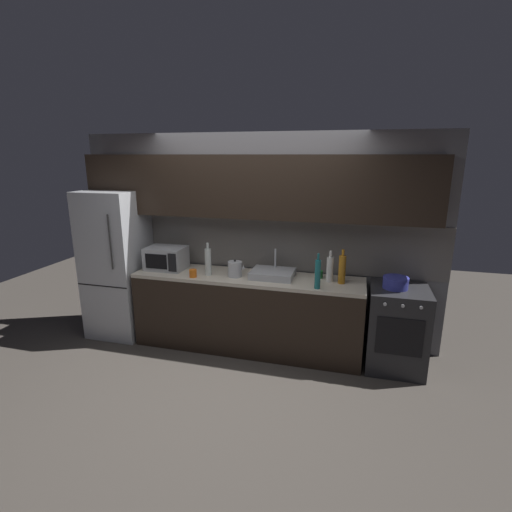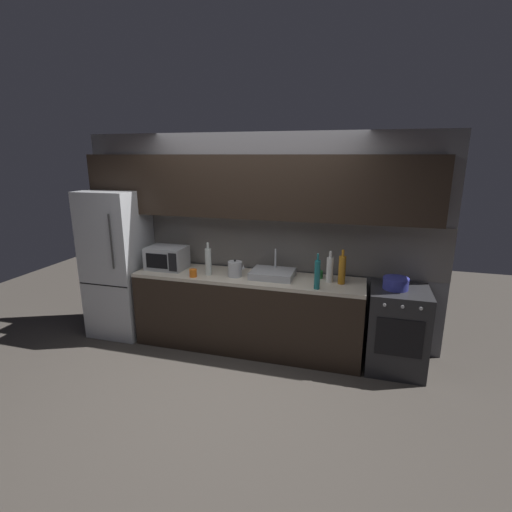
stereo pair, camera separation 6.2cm
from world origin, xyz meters
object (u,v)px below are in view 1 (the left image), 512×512
(refrigerator, at_px, (117,264))
(wine_bottle_amber, at_px, (342,269))
(microwave, at_px, (166,258))
(cooking_pot, at_px, (396,283))
(mug_orange, at_px, (193,273))
(kettle, at_px, (235,269))
(wine_bottle_white, at_px, (330,269))
(wine_bottle_teal, at_px, (318,274))
(oven_range, at_px, (396,328))
(mug_green, at_px, (319,274))
(wine_bottle_clear, at_px, (208,261))

(refrigerator, distance_m, wine_bottle_amber, 2.77)
(microwave, bearing_deg, cooking_pot, -0.40)
(mug_orange, bearing_deg, kettle, 18.23)
(microwave, relative_size, wine_bottle_white, 1.33)
(wine_bottle_teal, height_order, wine_bottle_white, wine_bottle_teal)
(oven_range, relative_size, wine_bottle_teal, 2.40)
(wine_bottle_white, height_order, mug_green, wine_bottle_white)
(oven_range, xyz_separation_m, mug_orange, (-2.24, -0.20, 0.49))
(wine_bottle_amber, bearing_deg, wine_bottle_clear, -176.33)
(refrigerator, xyz_separation_m, mug_orange, (1.13, -0.20, 0.03))
(refrigerator, xyz_separation_m, wine_bottle_clear, (1.27, -0.08, 0.15))
(microwave, distance_m, kettle, 0.90)
(kettle, xyz_separation_m, wine_bottle_amber, (1.18, 0.07, 0.07))
(wine_bottle_teal, bearing_deg, wine_bottle_amber, 45.12)
(wine_bottle_white, distance_m, mug_orange, 1.53)
(wine_bottle_clear, xyz_separation_m, cooking_pot, (2.05, 0.08, -0.10))
(wine_bottle_teal, relative_size, wine_bottle_clear, 0.98)
(wine_bottle_amber, xyz_separation_m, wine_bottle_white, (-0.13, 0.03, -0.02))
(kettle, xyz_separation_m, mug_orange, (-0.45, -0.15, -0.04))
(wine_bottle_amber, distance_m, wine_bottle_white, 0.13)
(wine_bottle_amber, bearing_deg, microwave, 179.87)
(refrigerator, height_order, mug_green, refrigerator)
(mug_green, bearing_deg, oven_range, -9.24)
(cooking_pot, bearing_deg, mug_orange, -174.65)
(refrigerator, xyz_separation_m, wine_bottle_white, (2.63, 0.04, 0.13))
(refrigerator, distance_m, cooking_pot, 3.32)
(refrigerator, height_order, microwave, refrigerator)
(oven_range, xyz_separation_m, microwave, (-2.69, 0.02, 0.58))
(microwave, distance_m, wine_bottle_teal, 1.87)
(wine_bottle_teal, height_order, wine_bottle_clear, wine_bottle_clear)
(microwave, bearing_deg, wine_bottle_clear, -9.79)
(kettle, relative_size, wine_bottle_amber, 0.53)
(microwave, distance_m, wine_bottle_clear, 0.59)
(mug_orange, bearing_deg, oven_range, 5.19)
(refrigerator, bearing_deg, wine_bottle_white, 0.92)
(wine_bottle_teal, bearing_deg, mug_orange, 179.32)
(refrigerator, height_order, oven_range, refrigerator)
(refrigerator, relative_size, kettle, 9.23)
(wine_bottle_teal, distance_m, mug_orange, 1.41)
(kettle, bearing_deg, refrigerator, 177.99)
(wine_bottle_teal, bearing_deg, refrigerator, 175.00)
(kettle, xyz_separation_m, wine_bottle_teal, (0.95, -0.17, 0.07))
(oven_range, distance_m, mug_orange, 2.31)
(wine_bottle_amber, distance_m, mug_green, 0.30)
(wine_bottle_amber, relative_size, mug_orange, 4.18)
(wine_bottle_white, bearing_deg, wine_bottle_amber, -12.43)
(kettle, distance_m, wine_bottle_amber, 1.19)
(wine_bottle_amber, xyz_separation_m, wine_bottle_teal, (-0.23, -0.24, -0.00))
(wine_bottle_clear, distance_m, cooking_pot, 2.05)
(refrigerator, distance_m, wine_bottle_clear, 1.28)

